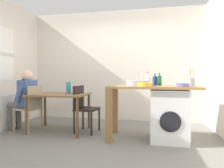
{
  "coord_description": "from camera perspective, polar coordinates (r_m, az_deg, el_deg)",
  "views": [
    {
      "loc": [
        0.86,
        -3.04,
        1.07
      ],
      "look_at": [
        0.18,
        0.45,
        0.94
      ],
      "focal_mm": 31.11,
      "sensor_mm": 36.0,
      "label": 1
    }
  ],
  "objects": [
    {
      "name": "ground_plane",
      "position": [
        3.34,
        -4.72,
        -16.64
      ],
      "size": [
        5.46,
        5.46,
        0.0
      ],
      "primitive_type": "plane",
      "color": "slate"
    },
    {
      "name": "wall_back",
      "position": [
        4.88,
        0.86,
        5.37
      ],
      "size": [
        4.6,
        0.1,
        2.7
      ],
      "primitive_type": "cube",
      "color": "silver",
      "rests_on": "ground_plane"
    },
    {
      "name": "radiator",
      "position": [
        4.47,
        -29.58,
        -7.47
      ],
      "size": [
        0.1,
        0.8,
        0.7
      ],
      "primitive_type": "cube",
      "color": "white",
      "rests_on": "ground_plane"
    },
    {
      "name": "dining_table",
      "position": [
        3.95,
        -15.24,
        -4.2
      ],
      "size": [
        1.1,
        0.76,
        0.74
      ],
      "color": "brown",
      "rests_on": "ground_plane"
    },
    {
      "name": "chair_person_seat",
      "position": [
        4.14,
        -22.74,
        -5.89
      ],
      "size": [
        0.46,
        0.46,
        0.9
      ],
      "rotation": [
        0.0,
        0.0,
        1.41
      ],
      "color": "gray",
      "rests_on": "ground_plane"
    },
    {
      "name": "chair_opposite",
      "position": [
        3.84,
        -8.39,
        -6.37
      ],
      "size": [
        0.45,
        0.45,
        0.9
      ],
      "rotation": [
        0.0,
        0.0,
        -1.71
      ],
      "color": "black",
      "rests_on": "ground_plane"
    },
    {
      "name": "seated_person",
      "position": [
        4.24,
        -24.37,
        -3.51
      ],
      "size": [
        0.53,
        0.53,
        1.2
      ],
      "rotation": [
        0.0,
        0.0,
        1.41
      ],
      "color": "#595651",
      "rests_on": "ground_plane"
    },
    {
      "name": "kitchen_counter",
      "position": [
        3.37,
        8.27,
        -3.2
      ],
      "size": [
        1.5,
        0.68,
        0.92
      ],
      "color": "#9E7042",
      "rests_on": "ground_plane"
    },
    {
      "name": "washing_machine",
      "position": [
        3.43,
        16.26,
        -8.77
      ],
      "size": [
        0.6,
        0.61,
        0.86
      ],
      "color": "white",
      "rests_on": "ground_plane"
    },
    {
      "name": "sink_basin",
      "position": [
        3.36,
        7.41,
        0.26
      ],
      "size": [
        0.38,
        0.38,
        0.09
      ],
      "primitive_type": "cylinder",
      "color": "#9EA0A5",
      "rests_on": "kitchen_counter"
    },
    {
      "name": "tap",
      "position": [
        3.54,
        7.61,
        1.89
      ],
      "size": [
        0.02,
        0.02,
        0.28
      ],
      "primitive_type": "cylinder",
      "color": "#B2B2B7",
      "rests_on": "kitchen_counter"
    },
    {
      "name": "bottle_tall_green",
      "position": [
        3.42,
        10.48,
        1.37
      ],
      "size": [
        0.07,
        0.07,
        0.24
      ],
      "color": "silver",
      "rests_on": "kitchen_counter"
    },
    {
      "name": "bottle_squat_brown",
      "position": [
        3.58,
        12.5,
        1.15
      ],
      "size": [
        0.08,
        0.08,
        0.21
      ],
      "color": "navy",
      "rests_on": "kitchen_counter"
    },
    {
      "name": "bottle_clear_small",
      "position": [
        3.53,
        13.76,
        1.2
      ],
      "size": [
        0.08,
        0.08,
        0.22
      ],
      "color": "#19592D",
      "rests_on": "kitchen_counter"
    },
    {
      "name": "mixing_bowl",
      "position": [
        3.16,
        9.65,
        -0.03
      ],
      "size": [
        0.23,
        0.23,
        0.06
      ],
      "color": "gold",
      "rests_on": "kitchen_counter"
    },
    {
      "name": "utensil_crock",
      "position": [
        3.47,
        22.33,
        0.59
      ],
      "size": [
        0.11,
        0.11,
        0.3
      ],
      "color": "gray",
      "rests_on": "kitchen_counter"
    },
    {
      "name": "colander",
      "position": [
        3.18,
        20.09,
        -0.21
      ],
      "size": [
        0.2,
        0.2,
        0.06
      ],
      "color": "slate",
      "rests_on": "kitchen_counter"
    },
    {
      "name": "vase",
      "position": [
        3.96,
        -12.68,
        -1.11
      ],
      "size": [
        0.09,
        0.09,
        0.23
      ],
      "primitive_type": "cylinder",
      "color": "teal",
      "rests_on": "dining_table"
    },
    {
      "name": "scissors",
      "position": [
        3.26,
        11.03,
        -0.54
      ],
      "size": [
        0.15,
        0.06,
        0.01
      ],
      "color": "#B2B2B7",
      "rests_on": "kitchen_counter"
    }
  ]
}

